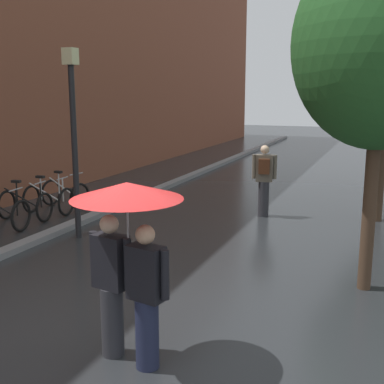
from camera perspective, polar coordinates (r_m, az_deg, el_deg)
The scene contains 11 objects.
ground_plane at distance 6.53m, azimuth -11.86°, elevation -16.02°, with size 80.00×80.00×0.00m, color #26282B.
building_facade at distance 20.05m, azimuth -21.06°, elevation 18.23°, with size 8.00×36.00×11.21m, color brown.
kerb_strip at distance 16.40m, azimuth -1.86°, elevation 1.17°, with size 0.30×36.00×0.12m, color slate.
street_tree_0 at distance 7.72m, azimuth 21.00°, elevation 15.56°, with size 2.51×2.51×5.14m.
parked_bicycle_0 at distance 11.64m, azimuth -21.21°, elevation -2.29°, with size 1.15×0.81×0.96m.
parked_bicycle_1 at distance 12.28m, azimuth -18.68°, elevation -1.42°, with size 1.15×0.82×0.96m.
parked_bicycle_2 at distance 12.76m, azimuth -16.22°, elevation -0.81°, with size 1.12×0.76×0.96m.
parked_bicycle_3 at distance 13.38m, azimuth -14.44°, elevation -0.16°, with size 1.17×0.85×0.96m.
couple_under_umbrella at distance 5.40m, azimuth -7.45°, elevation -5.55°, with size 1.21×1.21×2.05m.
street_lamp_post at distance 10.25m, azimuth -13.49°, elevation 7.12°, with size 0.24×0.24×3.83m.
pedestrian_walking_midground at distance 12.05m, azimuth 8.31°, elevation 1.49°, with size 0.58×0.38×1.74m.
Camera 1 is at (3.30, -4.77, 2.98)m, focal length 46.24 mm.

